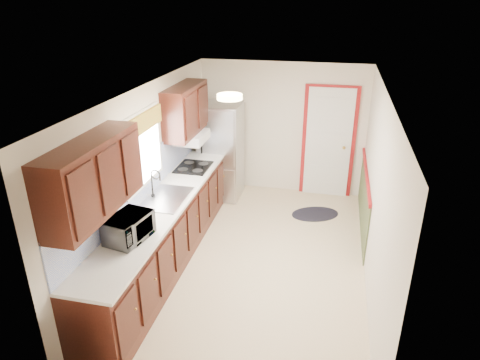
% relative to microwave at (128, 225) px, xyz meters
% --- Properties ---
extents(room_shell, '(3.20, 5.20, 2.52)m').
position_rel_microwave_xyz_m(room_shell, '(1.20, 1.26, 0.08)').
color(room_shell, beige).
rests_on(room_shell, ground).
extents(kitchen_run, '(0.63, 4.00, 2.20)m').
position_rel_microwave_xyz_m(kitchen_run, '(-0.04, 0.97, -0.31)').
color(kitchen_run, black).
rests_on(kitchen_run, ground).
extents(back_wall_trim, '(1.12, 2.30, 2.08)m').
position_rel_microwave_xyz_m(back_wall_trim, '(2.19, 3.47, -0.23)').
color(back_wall_trim, maroon).
rests_on(back_wall_trim, ground).
extents(ceiling_fixture, '(0.30, 0.30, 0.06)m').
position_rel_microwave_xyz_m(ceiling_fixture, '(0.90, 1.06, 1.24)').
color(ceiling_fixture, '#FFD88C').
rests_on(ceiling_fixture, room_shell).
extents(microwave, '(0.38, 0.57, 0.36)m').
position_rel_microwave_xyz_m(microwave, '(0.00, 0.00, 0.00)').
color(microwave, white).
rests_on(microwave, kitchen_run).
extents(refrigerator, '(0.72, 0.72, 1.73)m').
position_rel_microwave_xyz_m(refrigerator, '(0.18, 3.24, -0.25)').
color(refrigerator, '#B7B7BC').
rests_on(refrigerator, ground).
extents(rug, '(0.95, 0.80, 0.01)m').
position_rel_microwave_xyz_m(rug, '(1.94, 2.84, -1.11)').
color(rug, black).
rests_on(rug, ground).
extents(cooktop, '(0.50, 0.60, 0.02)m').
position_rel_microwave_xyz_m(cooktop, '(0.01, 2.20, -0.17)').
color(cooktop, black).
rests_on(cooktop, kitchen_run).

